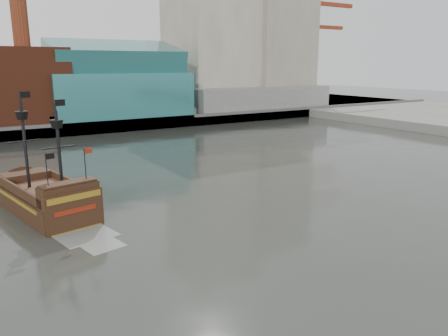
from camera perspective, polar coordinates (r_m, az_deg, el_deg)
ground at (r=36.53m, az=7.43°, el=-8.97°), size 400.00×400.00×0.00m
promenade_far at (r=120.65m, az=-21.42°, el=6.39°), size 220.00×60.00×2.00m
seawall at (r=91.96m, az=-17.96°, el=4.93°), size 220.00×1.00×2.60m
skyline at (r=114.28m, az=-19.05°, el=18.10°), size 149.00×45.00×62.00m
crane_a at (r=147.44m, az=11.48°, el=15.21°), size 22.50×4.00×32.25m
crane_b at (r=161.22m, az=11.50°, el=13.78°), size 19.10×4.00×26.25m
pirate_ship at (r=44.92m, az=-22.11°, el=-4.07°), size 7.99×16.96×12.22m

